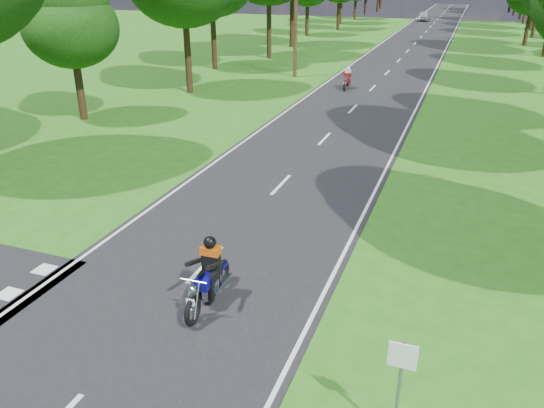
% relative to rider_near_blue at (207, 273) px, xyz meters
% --- Properties ---
extents(ground, '(160.00, 160.00, 0.00)m').
position_rel_rider_near_blue_xyz_m(ground, '(-0.89, -0.43, -0.84)').
color(ground, '#226316').
rests_on(ground, ground).
extents(main_road, '(7.00, 140.00, 0.02)m').
position_rel_rider_near_blue_xyz_m(main_road, '(-0.89, 49.57, -0.83)').
color(main_road, black).
rests_on(main_road, ground).
extents(road_markings, '(7.40, 140.00, 0.01)m').
position_rel_rider_near_blue_xyz_m(road_markings, '(-1.02, 47.70, -0.82)').
color(road_markings, silver).
rests_on(road_markings, main_road).
extents(telegraph_pole, '(1.20, 0.26, 8.00)m').
position_rel_rider_near_blue_xyz_m(telegraph_pole, '(-6.89, 27.57, 3.23)').
color(telegraph_pole, '#382616').
rests_on(telegraph_pole, ground).
extents(road_sign, '(0.45, 0.07, 2.00)m').
position_rel_rider_near_blue_xyz_m(road_sign, '(4.61, -2.45, 0.50)').
color(road_sign, slate).
rests_on(road_sign, ground).
extents(rider_near_blue, '(0.74, 2.00, 1.65)m').
position_rel_rider_near_blue_xyz_m(rider_near_blue, '(0.00, 0.00, 0.00)').
color(rider_near_blue, '#0F0C84').
rests_on(rider_near_blue, main_road).
extents(rider_far_red, '(0.62, 1.71, 1.40)m').
position_rel_rider_near_blue_xyz_m(rider_far_red, '(-2.42, 24.71, -0.12)').
color(rider_far_red, maroon).
rests_on(rider_far_red, main_road).
extents(distant_car, '(1.67, 4.05, 1.37)m').
position_rel_rider_near_blue_xyz_m(distant_car, '(-2.73, 76.41, -0.14)').
color(distant_car, silver).
rests_on(distant_car, main_road).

